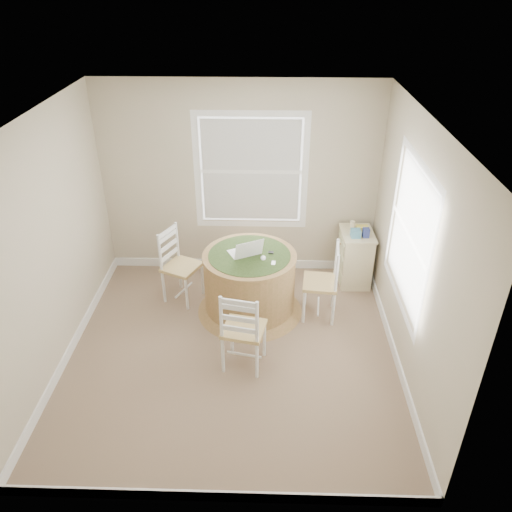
{
  "coord_description": "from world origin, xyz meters",
  "views": [
    {
      "loc": [
        0.39,
        -4.24,
        3.77
      ],
      "look_at": [
        0.25,
        0.45,
        0.98
      ],
      "focal_mm": 35.0,
      "sensor_mm": 36.0,
      "label": 1
    }
  ],
  "objects_px": {
    "laptop": "(245,252)",
    "chair_left": "(182,267)",
    "round_table": "(250,281)",
    "chair_near": "(244,329)",
    "chair_right": "(320,282)",
    "corner_chest": "(355,257)"
  },
  "relations": [
    {
      "from": "chair_near",
      "to": "chair_left",
      "type": "bearing_deg",
      "value": -43.16
    },
    {
      "from": "chair_right",
      "to": "corner_chest",
      "type": "distance_m",
      "value": 0.94
    },
    {
      "from": "chair_near",
      "to": "chair_right",
      "type": "xyz_separation_m",
      "value": [
        0.87,
        0.9,
        0.0
      ]
    },
    {
      "from": "chair_right",
      "to": "corner_chest",
      "type": "xyz_separation_m",
      "value": [
        0.53,
        0.77,
        -0.1
      ]
    },
    {
      "from": "laptop",
      "to": "chair_near",
      "type": "bearing_deg",
      "value": 64.72
    },
    {
      "from": "chair_left",
      "to": "laptop",
      "type": "bearing_deg",
      "value": -79.88
    },
    {
      "from": "round_table",
      "to": "chair_right",
      "type": "xyz_separation_m",
      "value": [
        0.84,
        -0.07,
        0.04
      ]
    },
    {
      "from": "chair_near",
      "to": "laptop",
      "type": "distance_m",
      "value": 1.05
    },
    {
      "from": "chair_near",
      "to": "corner_chest",
      "type": "distance_m",
      "value": 2.17
    },
    {
      "from": "laptop",
      "to": "round_table",
      "type": "bearing_deg",
      "value": 131.3
    },
    {
      "from": "round_table",
      "to": "chair_near",
      "type": "height_order",
      "value": "chair_near"
    },
    {
      "from": "chair_near",
      "to": "round_table",
      "type": "bearing_deg",
      "value": -79.43
    },
    {
      "from": "chair_near",
      "to": "corner_chest",
      "type": "height_order",
      "value": "chair_near"
    },
    {
      "from": "round_table",
      "to": "chair_left",
      "type": "height_order",
      "value": "chair_left"
    },
    {
      "from": "chair_left",
      "to": "chair_near",
      "type": "xyz_separation_m",
      "value": [
        0.84,
        -1.2,
        0.0
      ]
    },
    {
      "from": "laptop",
      "to": "chair_left",
      "type": "bearing_deg",
      "value": -41.63
    },
    {
      "from": "corner_chest",
      "to": "laptop",
      "type": "bearing_deg",
      "value": -155.97
    },
    {
      "from": "laptop",
      "to": "chair_right",
      "type": "bearing_deg",
      "value": 147.69
    },
    {
      "from": "chair_left",
      "to": "laptop",
      "type": "relative_size",
      "value": 2.12
    },
    {
      "from": "chair_left",
      "to": "corner_chest",
      "type": "height_order",
      "value": "chair_left"
    },
    {
      "from": "round_table",
      "to": "laptop",
      "type": "distance_m",
      "value": 0.4
    },
    {
      "from": "chair_left",
      "to": "corner_chest",
      "type": "distance_m",
      "value": 2.28
    }
  ]
}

